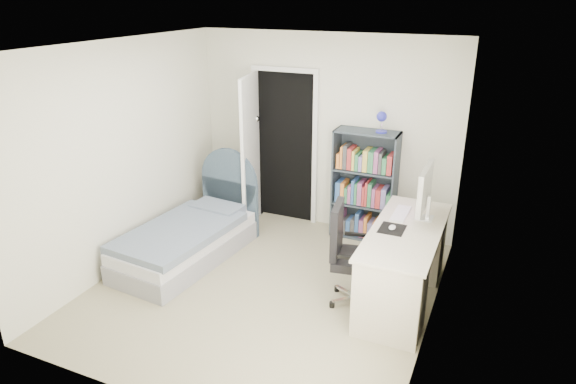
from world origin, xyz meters
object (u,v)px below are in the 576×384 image
at_px(bookcase, 365,189).
at_px(office_chair, 349,250).
at_px(nightstand, 224,186).
at_px(floor_lamp, 256,176).
at_px(bed, 190,237).
at_px(desk, 404,261).

relative_size(bookcase, office_chair, 1.56).
bearing_deg(office_chair, nightstand, 147.13).
distance_m(floor_lamp, bookcase, 1.56).
xyz_separation_m(nightstand, bookcase, (2.03, 0.03, 0.26)).
xyz_separation_m(nightstand, floor_lamp, (0.47, 0.08, 0.20)).
bearing_deg(nightstand, bookcase, 0.72).
xyz_separation_m(bed, office_chair, (1.98, -0.15, 0.32)).
distance_m(bed, bookcase, 2.22).
distance_m(floor_lamp, desk, 2.67).
bearing_deg(floor_lamp, desk, -29.37).
height_order(nightstand, desk, desk).
bearing_deg(desk, bookcase, 121.61).
bearing_deg(bed, office_chair, -4.33).
xyz_separation_m(nightstand, office_chair, (2.30, -1.48, 0.20)).
relative_size(nightstand, desk, 0.35).
bearing_deg(bed, nightstand, 103.40).
xyz_separation_m(floor_lamp, desk, (2.33, -1.31, -0.15)).
xyz_separation_m(bed, floor_lamp, (0.15, 1.41, 0.33)).
bearing_deg(nightstand, floor_lamp, 9.64).
distance_m(nightstand, floor_lamp, 0.52).
bearing_deg(nightstand, bed, -76.60).
distance_m(bookcase, office_chair, 1.53).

